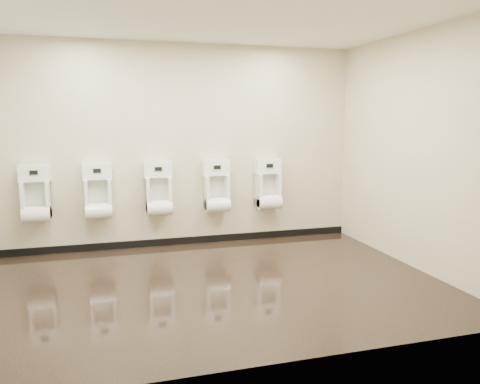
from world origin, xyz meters
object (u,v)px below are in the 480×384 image
object	(u,v)px
urinal_1	(98,195)
urinal_2	(159,192)
urinal_0	(36,198)
urinal_4	(268,188)
urinal_3	(217,190)

from	to	relation	value
urinal_1	urinal_2	bearing A→B (deg)	0.00
urinal_0	urinal_1	world-z (taller)	same
urinal_0	urinal_2	world-z (taller)	same
urinal_0	urinal_4	size ratio (longest dim) A/B	1.00
urinal_2	urinal_3	bearing A→B (deg)	0.00
urinal_1	urinal_3	xyz separation A→B (m)	(1.60, 0.00, 0.00)
urinal_0	urinal_3	world-z (taller)	same
urinal_4	urinal_1	bearing A→B (deg)	180.00
urinal_2	urinal_3	distance (m)	0.81
urinal_0	urinal_4	xyz separation A→B (m)	(3.14, 0.00, 0.00)
urinal_1	urinal_4	bearing A→B (deg)	0.00
urinal_2	urinal_3	world-z (taller)	same
urinal_1	urinal_2	world-z (taller)	same
urinal_0	urinal_1	size ratio (longest dim) A/B	1.00
urinal_2	urinal_4	distance (m)	1.59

